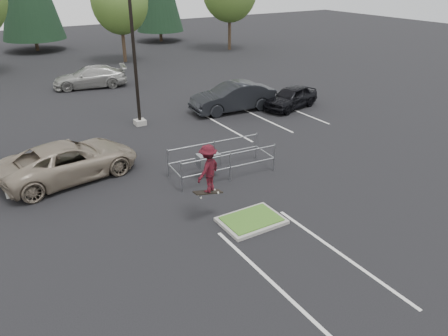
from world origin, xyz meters
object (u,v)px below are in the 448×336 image
light_pole (133,44)px  car_r_charc (233,97)px  decid_c (120,3)px  car_l_tan (69,161)px  car_r_black (291,97)px  skateboarder (208,169)px  cart_corral (211,159)px  car_far_silver (91,77)px

light_pole → car_r_charc: 7.06m
decid_c → car_r_charc: (0.51, -18.33, -4.38)m
light_pole → car_l_tan: size_ratio=1.76×
car_r_charc → car_l_tan: bearing=-63.4°
car_r_black → skateboarder: bearing=-66.3°
cart_corral → car_l_tan: (-5.27, 2.96, 0.01)m
skateboarder → car_r_black: 14.45m
cart_corral → car_far_silver: bearing=94.6°
light_pole → cart_corral: light_pole is taller
cart_corral → car_far_silver: size_ratio=0.86×
light_pole → skateboarder: (-1.70, -11.00, -2.56)m
skateboarder → car_l_tan: 7.00m
decid_c → car_l_tan: bearing=-114.9°
car_l_tan → car_r_black: 14.91m
light_pole → cart_corral: (0.18, -7.96, -3.77)m
decid_c → car_far_silver: (-5.41, -7.83, -4.48)m
car_r_charc → skateboarder: bearing=-31.7°
cart_corral → car_r_black: (9.32, 6.00, -0.09)m
decid_c → light_pole: bearing=-107.1°
light_pole → skateboarder: light_pole is taller
light_pole → car_far_silver: bearing=89.5°
car_r_charc → cart_corral: bearing=-33.4°
light_pole → skateboarder: bearing=-98.8°
light_pole → car_far_silver: 10.69m
car_l_tan → car_r_charc: (11.09, 4.50, 0.08)m
light_pole → car_far_silver: light_pole is taller
skateboarder → car_r_black: skateboarder is taller
car_l_tan → skateboarder: bearing=-159.5°
car_far_silver → car_l_tan: bearing=-6.3°
decid_c → cart_corral: decid_c is taller
skateboarder → car_far_silver: 21.11m
skateboarder → car_r_black: size_ratio=0.47×
cart_corral → car_r_black: car_r_black is taller
car_r_charc → car_far_silver: size_ratio=1.00×
decid_c → car_r_charc: decid_c is taller
light_pole → car_l_tan: 8.07m
decid_c → cart_corral: 26.71m
car_r_black → car_r_charc: bearing=-127.9°
cart_corral → car_l_tan: car_l_tan is taller
car_l_tan → car_far_silver: (5.18, 15.00, -0.03)m
car_l_tan → car_r_charc: size_ratio=1.08×
car_r_charc → decid_c: bearing=-173.9°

